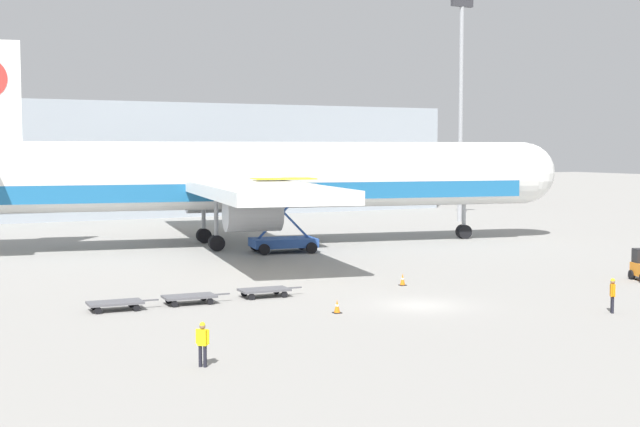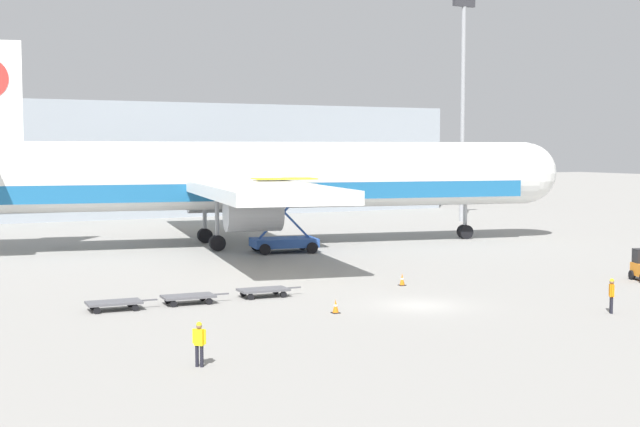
% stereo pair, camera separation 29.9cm
% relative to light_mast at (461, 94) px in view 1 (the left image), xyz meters
% --- Properties ---
extents(ground_plane, '(400.00, 400.00, 0.00)m').
position_rel_light_mast_xyz_m(ground_plane, '(-34.77, -43.93, -14.60)').
color(ground_plane, gray).
extents(terminal_building, '(90.00, 18.20, 14.00)m').
position_rel_light_mast_xyz_m(terminal_building, '(-33.95, 29.39, -7.62)').
color(terminal_building, '#9EA8B2').
rests_on(terminal_building, ground_plane).
extents(light_mast, '(2.80, 0.50, 25.46)m').
position_rel_light_mast_xyz_m(light_mast, '(0.00, 0.00, 0.00)').
color(light_mast, '#9EA0A5').
rests_on(light_mast, ground_plane).
extents(airplane_main, '(57.59, 48.65, 17.00)m').
position_rel_light_mast_xyz_m(airplane_main, '(-31.54, -12.30, -8.76)').
color(airplane_main, white).
rests_on(airplane_main, ground_plane).
extents(scissor_lift_loader, '(5.67, 4.19, 6.02)m').
position_rel_light_mast_xyz_m(scissor_lift_loader, '(-30.95, -18.21, -12.35)').
color(scissor_lift_loader, '#284C99').
rests_on(scissor_lift_loader, ground_plane).
extents(baggage_dolly_lead, '(3.74, 1.66, 0.48)m').
position_rel_light_mast_xyz_m(baggage_dolly_lead, '(-49.77, -37.87, -14.21)').
color(baggage_dolly_lead, '#56565B').
rests_on(baggage_dolly_lead, ground_plane).
extents(baggage_dolly_second, '(3.74, 1.66, 0.48)m').
position_rel_light_mast_xyz_m(baggage_dolly_second, '(-45.69, -37.78, -14.21)').
color(baggage_dolly_second, '#56565B').
rests_on(baggage_dolly_second, ground_plane).
extents(baggage_dolly_third, '(3.74, 1.66, 0.48)m').
position_rel_light_mast_xyz_m(baggage_dolly_third, '(-41.16, -37.56, -14.21)').
color(baggage_dolly_third, '#56565B').
rests_on(baggage_dolly_third, ground_plane).
extents(ground_crew_near, '(0.39, 0.48, 1.80)m').
position_rel_light_mast_xyz_m(ground_crew_near, '(-27.29, -50.28, -13.54)').
color(ground_crew_near, black).
rests_on(ground_crew_near, ground_plane).
extents(ground_crew_far, '(0.43, 0.43, 1.77)m').
position_rel_light_mast_xyz_m(ground_crew_far, '(-49.84, -51.31, -13.56)').
color(ground_crew_far, black).
rests_on(ground_crew_far, ground_plane).
extents(traffic_cone_near, '(0.40, 0.40, 0.71)m').
position_rel_light_mast_xyz_m(traffic_cone_near, '(-39.85, -43.80, -14.26)').
color(traffic_cone_near, black).
rests_on(traffic_cone_near, ground_plane).
extents(traffic_cone_far, '(0.40, 0.40, 0.74)m').
position_rel_light_mast_xyz_m(traffic_cone_far, '(-31.86, -37.54, -14.24)').
color(traffic_cone_far, black).
rests_on(traffic_cone_far, ground_plane).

